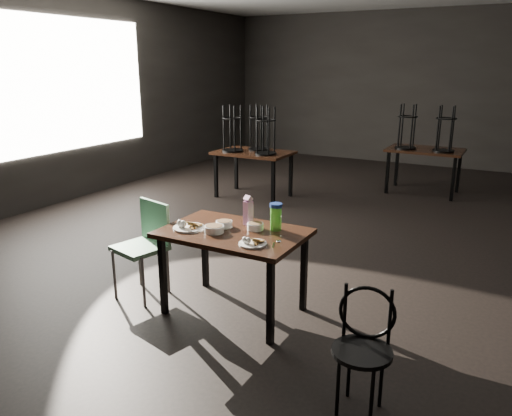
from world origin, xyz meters
The scene contains 14 objects.
room centered at (-0.06, 0.01, 2.33)m, with size 12.00×12.04×3.22m.
main_table centered at (-0.71, -1.66, 0.67)m, with size 1.20×0.80×0.75m.
plate_left centered at (-1.08, -1.80, 0.77)m, with size 0.27×0.27×0.09m.
plate_right centered at (-0.41, -1.87, 0.77)m, with size 0.22×0.22×0.07m.
bowl_near centered at (-0.84, -1.61, 0.78)m, with size 0.14×0.14×0.06m.
bowl_far centered at (-0.57, -1.54, 0.78)m, with size 0.14×0.14×0.05m.
bowl_big centered at (-0.83, -1.77, 0.78)m, with size 0.17×0.17×0.06m.
juice_carton centered at (-0.69, -1.45, 0.87)m, with size 0.08×0.08×0.26m.
water_bottle centered at (-0.41, -1.46, 0.87)m, with size 0.12×0.12×0.23m.
spoon centered at (-0.26, -1.73, 0.75)m, with size 0.05×0.18×0.01m.
bentwood_chair centered at (0.64, -2.35, 0.47)m, with size 0.39×0.38×0.79m.
school_chair centered at (-1.62, -1.74, 0.54)m, with size 0.50×0.50×0.89m.
bg_table_left centered at (-2.48, 1.87, 0.78)m, with size 1.20×0.80×1.48m.
bg_table_far centered at (-0.10, 3.45, 0.75)m, with size 1.20×0.80×1.48m.
Camera 1 is at (1.37, -5.07, 2.11)m, focal length 35.00 mm.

